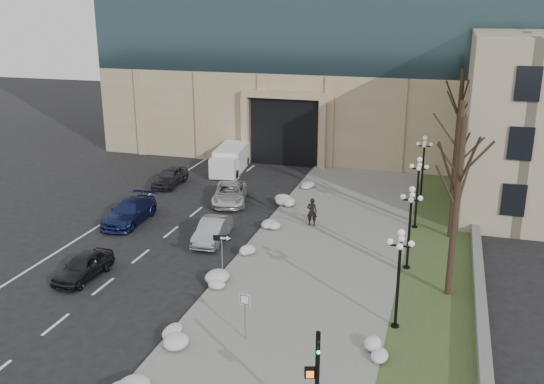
{
  "coord_description": "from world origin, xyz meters",
  "views": [
    {
      "loc": [
        9.82,
        -18.58,
        14.01
      ],
      "look_at": [
        0.4,
        13.3,
        3.5
      ],
      "focal_mm": 40.0,
      "sensor_mm": 36.0,
      "label": 1
    }
  ],
  "objects": [
    {
      "name": "curb",
      "position": [
        -1.0,
        14.0,
        0.07
      ],
      "size": [
        0.3,
        40.0,
        0.14
      ],
      "primitive_type": "cube",
      "color": "gray",
      "rests_on": "ground"
    },
    {
      "name": "tree_mid",
      "position": [
        10.5,
        18.0,
        5.5
      ],
      "size": [
        3.2,
        3.2,
        8.5
      ],
      "color": "black",
      "rests_on": "ground"
    },
    {
      "name": "stone_wall",
      "position": [
        12.0,
        16.0,
        0.35
      ],
      "size": [
        0.5,
        30.0,
        0.7
      ],
      "primitive_type": "cube",
      "color": "slate",
      "rests_on": "ground"
    },
    {
      "name": "snow_clump_f",
      "position": [
        -0.86,
        21.08,
        0.3
      ],
      "size": [
        1.1,
        1.6,
        0.36
      ],
      "primitive_type": "ellipsoid",
      "color": "silver",
      "rests_on": "sidewalk"
    },
    {
      "name": "snow_clump_b",
      "position": [
        -0.56,
        2.0,
        0.3
      ],
      "size": [
        1.1,
        1.6,
        0.36
      ],
      "primitive_type": "ellipsoid",
      "color": "silver",
      "rests_on": "sidewalk"
    },
    {
      "name": "one_way_sign",
      "position": [
        -0.75,
        8.54,
        2.06
      ],
      "size": [
        0.94,
        0.32,
        2.5
      ],
      "rotation": [
        0.0,
        0.0,
        0.22
      ],
      "color": "slate",
      "rests_on": "ground"
    },
    {
      "name": "pedestrian",
      "position": [
        1.86,
        17.46,
        1.04
      ],
      "size": [
        0.72,
        0.51,
        1.84
      ],
      "primitive_type": "imported",
      "rotation": [
        0.0,
        0.0,
        3.25
      ],
      "color": "black",
      "rests_on": "sidewalk"
    },
    {
      "name": "grass_strip",
      "position": [
        10.0,
        14.0,
        0.05
      ],
      "size": [
        4.0,
        40.0,
        0.1
      ],
      "primitive_type": "cube",
      "color": "#3A4C26",
      "rests_on": "ground"
    },
    {
      "name": "sidewalk",
      "position": [
        3.5,
        14.0,
        0.06
      ],
      "size": [
        9.0,
        40.0,
        0.12
      ],
      "primitive_type": "cube",
      "color": "gray",
      "rests_on": "ground"
    },
    {
      "name": "keep_sign",
      "position": [
        2.23,
        3.09,
        1.65
      ],
      "size": [
        0.48,
        0.08,
        2.25
      ],
      "rotation": [
        0.0,
        0.0,
        -0.07
      ],
      "color": "slate",
      "rests_on": "ground"
    },
    {
      "name": "snow_clump_e",
      "position": [
        -0.5,
        15.96,
        0.3
      ],
      "size": [
        1.1,
        1.6,
        0.36
      ],
      "primitive_type": "ellipsoid",
      "color": "silver",
      "rests_on": "sidewalk"
    },
    {
      "name": "snow_clump_d",
      "position": [
        -0.7,
        11.66,
        0.3
      ],
      "size": [
        1.1,
        1.6,
        0.36
      ],
      "primitive_type": "ellipsoid",
      "color": "silver",
      "rests_on": "sidewalk"
    },
    {
      "name": "tree_far",
      "position": [
        10.5,
        26.0,
        6.15
      ],
      "size": [
        3.2,
        3.2,
        9.5
      ],
      "color": "black",
      "rests_on": "ground"
    },
    {
      "name": "snow_clump_h",
      "position": [
        7.55,
        3.52,
        0.3
      ],
      "size": [
        1.1,
        1.6,
        0.36
      ],
      "primitive_type": "ellipsoid",
      "color": "silver",
      "rests_on": "sidewalk"
    },
    {
      "name": "car_b",
      "position": [
        -3.39,
        13.33,
        0.7
      ],
      "size": [
        1.8,
        4.33,
        1.39
      ],
      "primitive_type": "imported",
      "rotation": [
        0.0,
        0.0,
        0.08
      ],
      "color": "#929499",
      "rests_on": "ground"
    },
    {
      "name": "tree_near",
      "position": [
        10.5,
        10.0,
        5.83
      ],
      "size": [
        3.2,
        3.2,
        9.0
      ],
      "color": "black",
      "rests_on": "ground"
    },
    {
      "name": "lamppost_d",
      "position": [
        8.3,
        25.5,
        3.07
      ],
      "size": [
        1.18,
        1.18,
        4.76
      ],
      "color": "black",
      "rests_on": "ground"
    },
    {
      "name": "box_truck",
      "position": [
        -7.92,
        28.82,
        0.98
      ],
      "size": [
        2.92,
        6.56,
        2.01
      ],
      "rotation": [
        0.0,
        0.0,
        0.12
      ],
      "color": "white",
      "rests_on": "ground"
    },
    {
      "name": "car_c",
      "position": [
        -9.86,
        14.86,
        0.75
      ],
      "size": [
        2.28,
        5.23,
        1.5
      ],
      "primitive_type": "imported",
      "rotation": [
        0.0,
        0.0,
        0.03
      ],
      "color": "navy",
      "rests_on": "ground"
    },
    {
      "name": "car_d",
      "position": [
        -4.92,
        20.6,
        0.69
      ],
      "size": [
        3.49,
        5.42,
        1.39
      ],
      "primitive_type": "imported",
      "rotation": [
        0.0,
        0.0,
        0.25
      ],
      "color": "silver",
      "rests_on": "ground"
    },
    {
      "name": "lamppost_b",
      "position": [
        8.3,
        12.5,
        3.07
      ],
      "size": [
        1.18,
        1.18,
        4.76
      ],
      "color": "black",
      "rests_on": "ground"
    },
    {
      "name": "car_a",
      "position": [
        -7.99,
        6.61,
        0.67
      ],
      "size": [
        1.82,
        4.02,
        1.34
      ],
      "primitive_type": "imported",
      "rotation": [
        0.0,
        0.0,
        -0.06
      ],
      "color": "black",
      "rests_on": "ground"
    },
    {
      "name": "lamppost_a",
      "position": [
        8.3,
        6.0,
        3.07
      ],
      "size": [
        1.18,
        1.18,
        4.76
      ],
      "color": "black",
      "rests_on": "ground"
    },
    {
      "name": "lamppost_c",
      "position": [
        8.3,
        19.0,
        3.07
      ],
      "size": [
        1.18,
        1.18,
        4.76
      ],
      "color": "black",
      "rests_on": "ground"
    },
    {
      "name": "snow_clump_g",
      "position": [
        -0.6,
        25.51,
        0.3
      ],
      "size": [
        1.1,
        1.6,
        0.36
      ],
      "primitive_type": "ellipsoid",
      "color": "silver",
      "rests_on": "sidewalk"
    },
    {
      "name": "ground",
      "position": [
        0.0,
        0.0,
        0.0
      ],
      "size": [
        160.0,
        160.0,
        0.0
      ],
      "primitive_type": "plane",
      "color": "black",
      "rests_on": "ground"
    },
    {
      "name": "snow_clump_c",
      "position": [
        -0.59,
        7.54,
        0.3
      ],
      "size": [
        1.1,
        1.6,
        0.36
      ],
      "primitive_type": "ellipsoid",
      "color": "silver",
      "rests_on": "sidewalk"
    },
    {
      "name": "car_e",
      "position": [
        -11.0,
        23.32,
        0.72
      ],
      "size": [
        1.74,
        4.23,
        1.44
      ],
      "primitive_type": "imported",
      "rotation": [
        0.0,
        0.0,
        0.01
      ],
      "color": "#2D2C31",
      "rests_on": "ground"
    }
  ]
}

